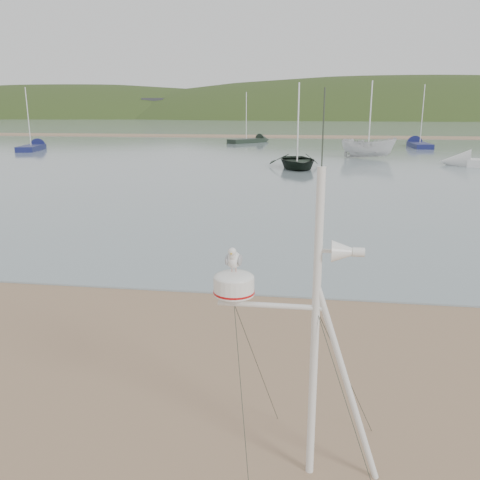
# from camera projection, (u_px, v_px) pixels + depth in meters

# --- Properties ---
(ground) EXTENTS (560.00, 560.00, 0.00)m
(ground) POSITION_uv_depth(u_px,v_px,m) (129.00, 381.00, 7.98)
(ground) COLOR #89694F
(ground) RESTS_ON ground
(water) EXTENTS (560.00, 256.00, 0.04)m
(water) POSITION_uv_depth(u_px,v_px,m) (306.00, 124.00, 134.33)
(water) COLOR gray
(water) RESTS_ON ground
(sandbar) EXTENTS (560.00, 7.00, 0.07)m
(sandbar) POSITION_uv_depth(u_px,v_px,m) (297.00, 137.00, 74.97)
(sandbar) COLOR #89694F
(sandbar) RESTS_ON water
(hill_ridge) EXTENTS (620.00, 180.00, 80.00)m
(hill_ridge) POSITION_uv_depth(u_px,v_px,m) (350.00, 161.00, 235.28)
(hill_ridge) COLOR #253616
(hill_ridge) RESTS_ON ground
(far_cottages) EXTENTS (294.40, 6.30, 8.00)m
(far_cottages) POSITION_uv_depth(u_px,v_px,m) (318.00, 108.00, 194.17)
(far_cottages) COLOR silver
(far_cottages) RESTS_ON ground
(mast_rig) EXTENTS (1.94, 2.07, 4.37)m
(mast_rig) POSITION_uv_depth(u_px,v_px,m) (308.00, 393.00, 5.71)
(mast_rig) COLOR silver
(mast_rig) RESTS_ON ground
(boat_dark) EXTENTS (3.72, 1.69, 5.02)m
(boat_dark) POSITION_uv_depth(u_px,v_px,m) (298.00, 132.00, 35.06)
(boat_dark) COLOR black
(boat_dark) RESTS_ON water
(boat_white) EXTENTS (2.04, 2.00, 4.52)m
(boat_white) POSITION_uv_depth(u_px,v_px,m) (369.00, 131.00, 42.42)
(boat_white) COLOR silver
(boat_white) RESTS_ON water
(sailboat_blue_near) EXTENTS (3.21, 6.88, 6.66)m
(sailboat_blue_near) POSITION_uv_depth(u_px,v_px,m) (36.00, 147.00, 52.41)
(sailboat_blue_near) COLOR #151A4C
(sailboat_blue_near) RESTS_ON ground
(sailboat_blue_far) EXTENTS (1.94, 7.26, 7.16)m
(sailboat_blue_far) POSITION_uv_depth(u_px,v_px,m) (416.00, 144.00, 56.32)
(sailboat_blue_far) COLOR #151A4C
(sailboat_blue_far) RESTS_ON ground
(sailboat_dark_mid) EXTENTS (5.29, 6.09, 6.49)m
(sailboat_dark_mid) POSITION_uv_depth(u_px,v_px,m) (256.00, 140.00, 62.75)
(sailboat_dark_mid) COLOR black
(sailboat_dark_mid) RESTS_ON ground
(sailboat_white_near) EXTENTS (8.19, 3.94, 7.88)m
(sailboat_white_near) POSITION_uv_depth(u_px,v_px,m) (479.00, 163.00, 36.93)
(sailboat_white_near) COLOR silver
(sailboat_white_near) RESTS_ON ground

